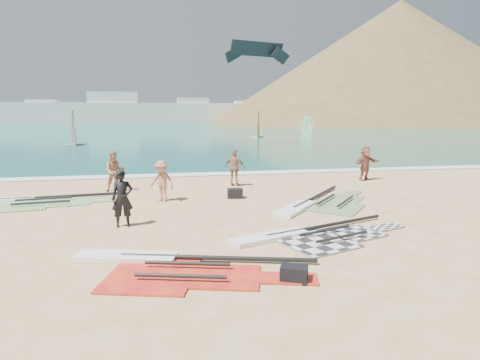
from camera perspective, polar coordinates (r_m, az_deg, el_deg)
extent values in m
plane|color=#E2BC84|center=(11.37, 2.06, -8.23)|extent=(300.00, 300.00, 0.00)
cube|color=#0C5752|center=(142.62, -10.13, 7.69)|extent=(300.00, 240.00, 0.06)
cube|color=white|center=(23.24, -4.81, 0.75)|extent=(300.00, 1.20, 0.04)
cube|color=white|center=(161.51, -17.49, 9.01)|extent=(160.00, 8.00, 8.00)
cube|color=white|center=(166.10, -26.19, 8.66)|extent=(10.00, 7.00, 9.00)
cube|color=white|center=(161.53, -17.53, 9.71)|extent=(18.00, 7.00, 12.00)
cube|color=white|center=(161.05, -6.69, 9.72)|extent=(12.00, 7.00, 10.00)
cube|color=white|center=(164.88, 2.13, 9.59)|extent=(16.00, 7.00, 9.00)
cube|color=white|center=(170.55, 8.79, 9.81)|extent=(10.00, 7.00, 11.00)
cone|color=brown|center=(165.59, 21.04, 7.42)|extent=(143.00, 143.00, 45.00)
cone|color=brown|center=(194.11, 28.32, 7.11)|extent=(70.00, 70.00, 28.00)
cube|color=#262628|center=(11.12, 10.58, -8.68)|extent=(2.28, 2.40, 0.04)
cube|color=#262628|center=(12.15, 16.12, -7.33)|extent=(1.69, 1.63, 0.04)
cube|color=#262628|center=(13.07, 19.93, -6.37)|extent=(1.28, 0.93, 0.04)
cylinder|color=black|center=(12.52, 12.32, -6.31)|extent=(4.21, 1.58, 0.11)
cylinder|color=black|center=(11.75, 12.01, -7.03)|extent=(1.75, 0.69, 0.08)
cylinder|color=black|center=(11.29, 14.35, -7.79)|extent=(1.75, 0.69, 0.08)
cube|color=white|center=(11.24, 4.28, -8.12)|extent=(2.39, 1.36, 0.12)
cube|color=green|center=(17.34, -28.70, -3.19)|extent=(2.17, 2.35, 0.04)
cube|color=green|center=(17.10, -23.05, -2.96)|extent=(1.65, 1.56, 0.04)
cube|color=green|center=(17.02, -18.38, -2.74)|extent=(1.35, 0.79, 0.04)
cylinder|color=black|center=(18.05, -23.82, -2.13)|extent=(4.90, 0.70, 0.12)
cylinder|color=black|center=(17.55, -26.11, -2.40)|extent=(2.03, 0.33, 0.09)
cylinder|color=black|center=(16.82, -26.46, -2.89)|extent=(2.03, 0.33, 0.09)
cube|color=orange|center=(15.27, 12.63, -3.83)|extent=(2.92, 2.90, 0.04)
cube|color=orange|center=(16.90, 14.38, -2.63)|extent=(2.06, 2.08, 0.04)
cube|color=orange|center=(18.25, 15.56, -1.82)|extent=(1.35, 1.41, 0.04)
cylinder|color=black|center=(16.86, 10.88, -2.26)|extent=(3.35, 3.87, 0.12)
cylinder|color=black|center=(16.06, 12.16, -2.66)|extent=(1.41, 1.62, 0.09)
cylinder|color=black|center=(15.85, 14.78, -2.91)|extent=(1.41, 1.62, 0.09)
cube|color=white|center=(14.67, 7.85, -4.06)|extent=(2.24, 2.44, 0.12)
cube|color=#BA0425|center=(9.03, -12.41, -13.03)|extent=(2.27, 2.41, 0.04)
cube|color=#BA0425|center=(8.73, -1.93, -13.62)|extent=(1.70, 1.63, 0.04)
cube|color=#BA0425|center=(8.69, 6.92, -13.77)|extent=(1.32, 0.90, 0.04)
cylinder|color=black|center=(9.57, -3.18, -11.01)|extent=(4.49, 1.32, 0.11)
cylinder|color=black|center=(9.13, -7.48, -11.69)|extent=(1.86, 0.58, 0.08)
cylinder|color=black|center=(8.49, -8.45, -13.36)|extent=(1.86, 0.58, 0.08)
cube|color=white|center=(10.09, -15.95, -10.51)|extent=(2.50, 1.26, 0.12)
cube|color=black|center=(16.64, -0.71, -1.91)|extent=(0.66, 0.51, 0.39)
cube|color=black|center=(8.57, 7.69, -13.08)|extent=(0.66, 0.58, 0.33)
imported|color=black|center=(12.79, -16.39, -2.55)|extent=(0.69, 0.50, 1.76)
imported|color=#AC7757|center=(18.87, -17.39, 1.20)|extent=(0.99, 0.83, 1.83)
imported|color=#B06B57|center=(16.19, -11.06, -0.13)|extent=(1.23, 1.09, 1.65)
imported|color=#A47058|center=(19.37, -0.76, 1.75)|extent=(1.12, 0.87, 1.78)
imported|color=#965648|center=(22.12, 17.40, 2.31)|extent=(1.77, 1.10, 1.82)
cube|color=white|center=(49.69, -22.51, 4.69)|extent=(2.25, 1.40, 0.13)
cube|color=#FF3F05|center=(49.64, -22.59, 5.90)|extent=(1.05, 2.49, 2.37)
cube|color=#FF3F05|center=(49.59, -22.71, 7.78)|extent=(0.62, 1.41, 1.64)
cylinder|color=black|center=(49.60, -22.65, 6.94)|extent=(0.36, 0.73, 3.75)
cube|color=white|center=(62.71, 2.63, 6.17)|extent=(2.39, 1.41, 0.13)
cube|color=red|center=(62.66, 2.64, 7.20)|extent=(1.01, 2.68, 2.51)
cube|color=red|center=(62.63, 2.65, 8.77)|extent=(0.59, 1.52, 1.74)
cylinder|color=black|center=(62.64, 2.64, 8.07)|extent=(0.36, 0.78, 3.98)
cube|color=white|center=(73.84, 9.42, 6.51)|extent=(1.79, 1.99, 0.12)
cube|color=green|center=(73.80, 9.44, 7.29)|extent=(2.00, 1.67, 2.27)
cube|color=green|center=(73.77, 9.47, 8.51)|extent=(1.14, 0.96, 1.58)
cylinder|color=black|center=(73.78, 9.46, 7.97)|extent=(0.61, 0.52, 3.60)
cube|color=black|center=(48.99, 2.44, 18.14)|extent=(6.63, 2.42, 1.61)
cube|color=black|center=(47.66, -0.75, 17.55)|extent=(2.10, 1.20, 2.04)
cube|color=black|center=(50.23, 5.44, 17.08)|extent=(2.31, 0.93, 2.04)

